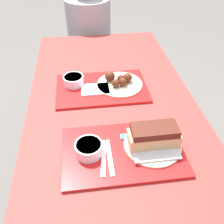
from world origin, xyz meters
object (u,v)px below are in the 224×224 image
object	(u,v)px
tray_far	(102,88)
person_seated_across	(89,27)
tray_near	(124,151)
brisket_sandwich_plate	(153,138)
bowl_coleslaw_far	(73,80)
bowl_coleslaw_near	(89,148)
wings_plate_far	(119,81)

from	to	relation	value
tray_far	person_seated_across	world-z (taller)	person_seated_across
tray_near	tray_far	world-z (taller)	same
tray_near	brisket_sandwich_plate	size ratio (longest dim) A/B	2.06
bowl_coleslaw_far	brisket_sandwich_plate	bearing A→B (deg)	-57.80
tray_near	bowl_coleslaw_far	size ratio (longest dim) A/B	4.39
bowl_coleslaw_near	bowl_coleslaw_far	distance (m)	0.47
tray_near	tray_far	distance (m)	0.43
bowl_coleslaw_near	brisket_sandwich_plate	bearing A→B (deg)	1.26
tray_near	bowl_coleslaw_far	world-z (taller)	bowl_coleslaw_far
bowl_coleslaw_near	person_seated_across	bearing A→B (deg)	86.80
bowl_coleslaw_far	wings_plate_far	distance (m)	0.23
brisket_sandwich_plate	bowl_coleslaw_near	bearing A→B (deg)	-178.74
brisket_sandwich_plate	wings_plate_far	xyz separation A→B (m)	(-0.06, 0.43, -0.02)
tray_far	wings_plate_far	bearing A→B (deg)	8.11
bowl_coleslaw_near	bowl_coleslaw_far	world-z (taller)	same
bowl_coleslaw_near	wings_plate_far	xyz separation A→B (m)	(0.18, 0.44, -0.01)
tray_far	person_seated_across	size ratio (longest dim) A/B	0.66
tray_near	brisket_sandwich_plate	xyz separation A→B (m)	(0.11, 0.01, 0.04)
bowl_coleslaw_near	person_seated_across	world-z (taller)	person_seated_across
bowl_coleslaw_far	wings_plate_far	xyz separation A→B (m)	(0.23, -0.03, -0.01)
tray_near	bowl_coleslaw_far	distance (m)	0.51
wings_plate_far	person_seated_across	size ratio (longest dim) A/B	0.34
brisket_sandwich_plate	person_seated_across	distance (m)	1.34
bowl_coleslaw_near	bowl_coleslaw_far	bearing A→B (deg)	96.09
bowl_coleslaw_near	tray_near	bearing A→B (deg)	-1.72
wings_plate_far	tray_near	bearing A→B (deg)	-96.16
brisket_sandwich_plate	bowl_coleslaw_far	distance (m)	0.55
wings_plate_far	bowl_coleslaw_near	bearing A→B (deg)	-112.25
bowl_coleslaw_near	person_seated_across	distance (m)	1.33
tray_near	person_seated_across	bearing A→B (deg)	92.46
brisket_sandwich_plate	wings_plate_far	bearing A→B (deg)	98.29
tray_far	person_seated_across	bearing A→B (deg)	90.97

